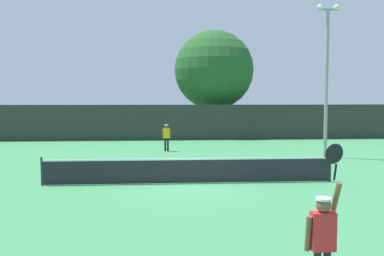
# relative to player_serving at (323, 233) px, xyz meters

# --- Properties ---
(ground_plane) EXTENTS (120.00, 120.00, 0.00)m
(ground_plane) POSITION_rel_player_serving_xyz_m (-1.50, 9.68, -1.13)
(ground_plane) COLOR #387F4C
(tennis_net) EXTENTS (11.08, 0.08, 1.07)m
(tennis_net) POSITION_rel_player_serving_xyz_m (-1.50, 9.68, -0.61)
(tennis_net) COLOR #232328
(tennis_net) RESTS_ON ground
(perimeter_fence) EXTENTS (34.63, 0.12, 2.69)m
(perimeter_fence) POSITION_rel_player_serving_xyz_m (-1.50, 26.40, 0.22)
(perimeter_fence) COLOR #2D332D
(perimeter_fence) RESTS_ON ground
(player_serving) EXTENTS (0.67, 0.40, 2.55)m
(player_serving) POSITION_rel_player_serving_xyz_m (0.00, 0.00, 0.00)
(player_serving) COLOR red
(player_serving) RESTS_ON ground
(player_receiving) EXTENTS (0.57, 0.24, 1.61)m
(player_receiving) POSITION_rel_player_serving_xyz_m (-2.23, 19.58, -0.14)
(player_receiving) COLOR yellow
(player_receiving) RESTS_ON ground
(tennis_ball) EXTENTS (0.07, 0.07, 0.07)m
(tennis_ball) POSITION_rel_player_serving_xyz_m (-4.39, 11.48, -1.09)
(tennis_ball) COLOR #CCE033
(tennis_ball) RESTS_ON ground
(light_pole) EXTENTS (1.18, 0.28, 8.18)m
(light_pole) POSITION_rel_player_serving_xyz_m (6.32, 16.20, 3.53)
(light_pole) COLOR gray
(light_pole) RESTS_ON ground
(large_tree) EXTENTS (6.61, 6.61, 8.84)m
(large_tree) POSITION_rel_player_serving_xyz_m (1.91, 29.79, 4.40)
(large_tree) COLOR brown
(large_tree) RESTS_ON ground
(parked_car_near) EXTENTS (1.97, 4.23, 1.69)m
(parked_car_near) POSITION_rel_player_serving_xyz_m (-4.25, 33.74, -0.35)
(parked_car_near) COLOR navy
(parked_car_near) RESTS_ON ground
(parked_car_mid) EXTENTS (2.32, 4.37, 1.69)m
(parked_car_mid) POSITION_rel_player_serving_xyz_m (8.89, 34.53, -0.35)
(parked_car_mid) COLOR black
(parked_car_mid) RESTS_ON ground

